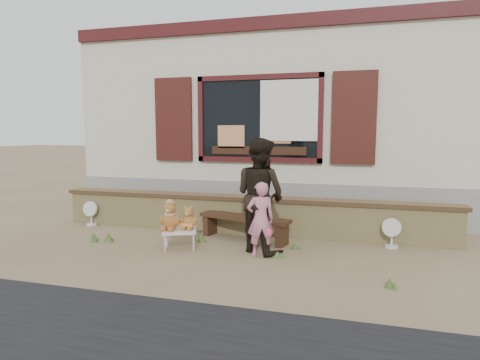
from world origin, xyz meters
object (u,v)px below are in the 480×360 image
(bench, at_px, (244,223))
(adult, at_px, (260,195))
(folding_chair, at_px, (180,231))
(teddy_bear_right, at_px, (189,217))
(child, at_px, (261,219))
(teddy_bear_left, at_px, (170,215))

(bench, xyz_separation_m, adult, (0.38, -0.53, 0.56))
(bench, bearing_deg, folding_chair, -122.24)
(bench, height_order, teddy_bear_right, teddy_bear_right)
(child, xyz_separation_m, adult, (-0.07, 0.25, 0.31))
(teddy_bear_right, xyz_separation_m, adult, (1.08, 0.17, 0.36))
(child, distance_m, adult, 0.40)
(teddy_bear_left, relative_size, teddy_bear_right, 1.24)
(bench, bearing_deg, teddy_bear_left, -124.46)
(bench, distance_m, teddy_bear_left, 1.28)
(folding_chair, xyz_separation_m, adult, (1.21, 0.22, 0.58))
(bench, relative_size, teddy_bear_right, 4.45)
(child, relative_size, adult, 0.64)
(child, height_order, adult, adult)
(teddy_bear_right, relative_size, adult, 0.21)
(teddy_bear_left, xyz_separation_m, child, (1.41, 0.02, 0.01))
(child, bearing_deg, teddy_bear_right, -28.04)
(folding_chair, distance_m, teddy_bear_left, 0.29)
(adult, bearing_deg, bench, -24.31)
(adult, bearing_deg, teddy_bear_left, 41.38)
(bench, xyz_separation_m, teddy_bear_left, (-0.96, -0.81, 0.24))
(bench, distance_m, child, 0.94)
(folding_chair, bearing_deg, teddy_bear_right, -0.00)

